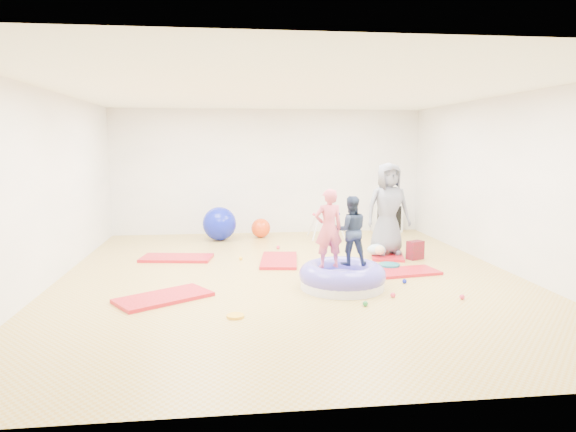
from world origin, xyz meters
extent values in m
cube|color=tan|center=(0.00, 0.00, 0.00)|extent=(7.00, 8.00, 0.01)
cube|color=white|center=(0.00, 0.00, 2.80)|extent=(7.00, 8.00, 0.01)
cube|color=white|center=(0.00, 4.00, 1.40)|extent=(7.00, 0.01, 2.80)
cube|color=white|center=(0.00, -4.00, 1.40)|extent=(7.00, 0.01, 2.80)
cube|color=white|center=(-3.50, 0.00, 1.40)|extent=(0.01, 8.00, 2.80)
cube|color=white|center=(3.50, 0.00, 1.40)|extent=(0.01, 8.00, 2.80)
cube|color=#CB2542|center=(-1.80, -0.97, 0.03)|extent=(1.34, 1.16, 0.05)
cube|color=#CB2542|center=(-1.85, 1.41, 0.03)|extent=(1.31, 0.80, 0.05)
cube|color=#CB2542|center=(-0.07, 1.01, 0.03)|extent=(0.77, 1.29, 0.05)
cube|color=#CB2542|center=(1.80, -0.02, 0.02)|extent=(1.17, 0.72, 0.05)
cube|color=#CB2542|center=(1.94, 1.28, 0.02)|extent=(0.81, 1.21, 0.05)
cylinder|color=white|center=(0.65, -0.71, 0.07)|extent=(1.19, 1.19, 0.13)
torus|color=#544CCD|center=(0.65, -0.71, 0.19)|extent=(1.23, 1.23, 0.33)
ellipsoid|color=#544CCD|center=(0.65, -0.71, 0.12)|extent=(0.65, 0.65, 0.29)
imported|color=#DA5468|center=(0.45, -0.71, 0.91)|extent=(0.44, 0.32, 1.11)
imported|color=#212F4C|center=(0.79, -0.59, 0.85)|extent=(0.51, 0.41, 0.99)
imported|color=slate|center=(1.93, 1.25, 0.87)|extent=(0.84, 0.58, 1.65)
ellipsoid|color=#ABCFDE|center=(1.70, 1.12, 0.15)|extent=(0.36, 0.23, 0.20)
sphere|color=beige|center=(1.70, 0.95, 0.17)|extent=(0.17, 0.17, 0.17)
sphere|color=#E73554|center=(1.22, -1.26, 0.03)|extent=(0.07, 0.07, 0.07)
sphere|color=yellow|center=(-0.73, 1.21, 0.03)|extent=(0.07, 0.07, 0.07)
sphere|color=#E73554|center=(2.10, -1.45, 0.03)|extent=(0.07, 0.07, 0.07)
sphere|color=#257A38|center=(0.76, -1.57, 0.03)|extent=(0.07, 0.07, 0.07)
sphere|color=yellow|center=(0.92, 0.36, 0.03)|extent=(0.07, 0.07, 0.07)
sphere|color=#0C18AB|center=(1.61, -0.61, 0.03)|extent=(0.07, 0.07, 0.07)
sphere|color=#E73554|center=(0.02, 2.10, 0.03)|extent=(0.07, 0.07, 0.07)
sphere|color=#0C18AB|center=(-1.12, 3.16, 0.36)|extent=(0.71, 0.71, 0.71)
sphere|color=red|center=(-0.23, 3.38, 0.21)|extent=(0.42, 0.42, 0.42)
cylinder|color=silver|center=(0.90, 2.81, 0.30)|extent=(0.21, 0.21, 0.56)
cylinder|color=silver|center=(0.90, 3.28, 0.30)|extent=(0.21, 0.21, 0.56)
cylinder|color=silver|center=(1.41, 2.81, 0.30)|extent=(0.21, 0.21, 0.56)
cylinder|color=silver|center=(1.41, 3.28, 0.30)|extent=(0.21, 0.21, 0.56)
cylinder|color=silver|center=(1.15, 3.04, 0.54)|extent=(0.54, 0.03, 0.03)
sphere|color=#E73554|center=(0.89, 3.04, 0.54)|extent=(0.06, 0.06, 0.06)
sphere|color=#0C18AB|center=(1.42, 3.04, 0.54)|extent=(0.06, 0.06, 0.06)
cube|color=silver|center=(2.74, 3.80, 0.33)|extent=(0.66, 0.32, 0.66)
cube|color=black|center=(2.74, 3.65, 0.33)|extent=(0.57, 0.02, 0.57)
cube|color=silver|center=(2.74, 3.75, 0.33)|extent=(0.02, 0.22, 0.58)
cube|color=silver|center=(2.74, 3.75, 0.33)|extent=(0.58, 0.22, 0.02)
cylinder|color=#156C78|center=(1.68, 0.31, 0.04)|extent=(0.35, 0.35, 0.08)
cube|color=#9C041B|center=(2.35, 0.93, 0.16)|extent=(0.33, 0.28, 0.33)
cylinder|color=yellow|center=(-0.88, -1.80, 0.02)|extent=(0.21, 0.21, 0.03)
camera|label=1|loc=(-0.95, -7.64, 2.02)|focal=32.00mm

